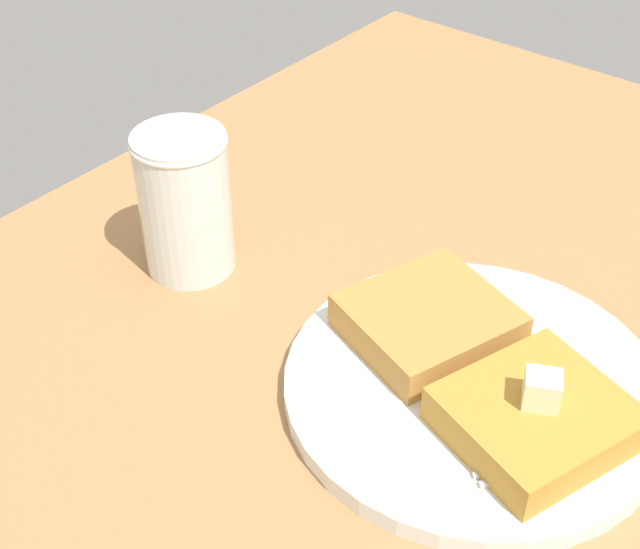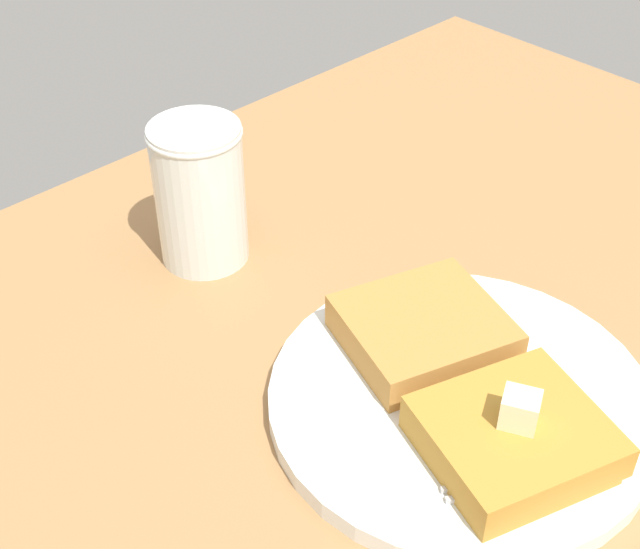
% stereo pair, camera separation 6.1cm
% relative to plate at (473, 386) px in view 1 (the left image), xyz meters
% --- Properties ---
extents(table_surface, '(0.93, 0.93, 0.03)m').
position_rel_plate_xyz_m(table_surface, '(-0.05, -0.03, -0.02)').
color(table_surface, '#A57748').
rests_on(table_surface, ground).
extents(plate, '(0.25, 0.25, 0.01)m').
position_rel_plate_xyz_m(plate, '(0.00, 0.00, 0.00)').
color(plate, white).
rests_on(plate, table_surface).
extents(toast_slice_left, '(0.12, 0.13, 0.03)m').
position_rel_plate_xyz_m(toast_slice_left, '(-0.05, 0.02, 0.02)').
color(toast_slice_left, '#BB8531').
rests_on(toast_slice_left, plate).
extents(toast_slice_middle, '(0.12, 0.13, 0.03)m').
position_rel_plate_xyz_m(toast_slice_middle, '(0.05, -0.02, 0.02)').
color(toast_slice_middle, '#B9813C').
rests_on(toast_slice_middle, plate).
extents(butter_pat_primary, '(0.03, 0.03, 0.02)m').
position_rel_plate_xyz_m(butter_pat_primary, '(-0.05, 0.02, 0.04)').
color(butter_pat_primary, '#F9EEC2').
rests_on(butter_pat_primary, toast_slice_left).
extents(fork, '(0.11, 0.13, 0.00)m').
position_rel_plate_xyz_m(fork, '(-0.08, 0.01, 0.01)').
color(fork, silver).
rests_on(fork, plate).
extents(syrup_jar, '(0.07, 0.07, 0.11)m').
position_rel_plate_xyz_m(syrup_jar, '(0.24, 0.02, 0.05)').
color(syrup_jar, '#42220E').
rests_on(syrup_jar, table_surface).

